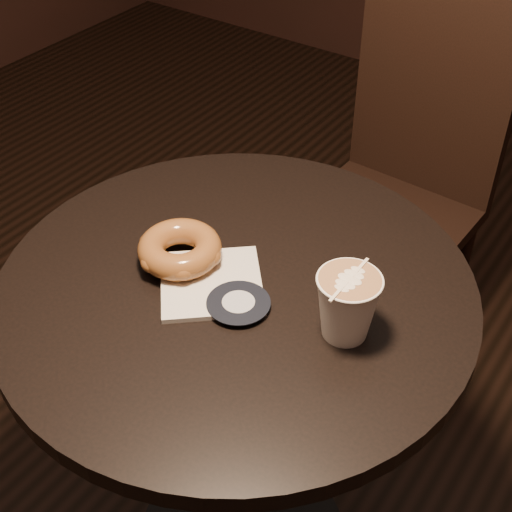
% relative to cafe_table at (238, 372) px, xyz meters
% --- Properties ---
extents(cafe_table, '(0.70, 0.70, 0.75)m').
position_rel_cafe_table_xyz_m(cafe_table, '(0.00, 0.00, 0.00)').
color(cafe_table, black).
rests_on(cafe_table, ground).
extents(chair, '(0.39, 0.39, 0.95)m').
position_rel_cafe_table_xyz_m(chair, '(-0.05, 0.75, -0.02)').
color(chair, black).
rests_on(chair, ground).
extents(pastry_bag, '(0.20, 0.20, 0.01)m').
position_rel_cafe_table_xyz_m(pastry_bag, '(-0.02, -0.03, 0.20)').
color(pastry_bag, silver).
rests_on(pastry_bag, cafe_table).
extents(doughnut, '(0.12, 0.12, 0.04)m').
position_rel_cafe_table_xyz_m(doughnut, '(-0.09, -0.01, 0.23)').
color(doughnut, brown).
rests_on(doughnut, pastry_bag).
extents(latte_cup, '(0.09, 0.09, 0.10)m').
position_rel_cafe_table_xyz_m(latte_cup, '(0.18, 0.00, 0.25)').
color(latte_cup, white).
rests_on(latte_cup, cafe_table).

